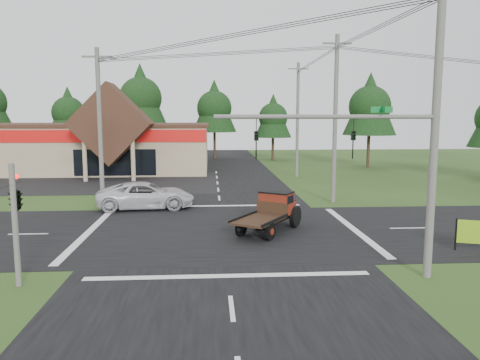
{
  "coord_description": "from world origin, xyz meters",
  "views": [
    {
      "loc": [
        -0.64,
        -24.01,
        6.02
      ],
      "look_at": [
        1.15,
        3.87,
        2.2
      ],
      "focal_mm": 35.0,
      "sensor_mm": 36.0,
      "label": 1
    }
  ],
  "objects": [
    {
      "name": "tree_row_d",
      "position": [
        0.0,
        42.0,
        7.38
      ],
      "size": [
        6.16,
        6.16,
        11.11
      ],
      "color": "#332316",
      "rests_on": "ground"
    },
    {
      "name": "tree_side_ne",
      "position": [
        18.0,
        30.0,
        7.38
      ],
      "size": [
        6.16,
        6.16,
        11.11
      ],
      "color": "#332316",
      "rests_on": "ground"
    },
    {
      "name": "parking_apron",
      "position": [
        -14.0,
        19.0,
        0.01
      ],
      "size": [
        28.0,
        14.0,
        0.02
      ],
      "primitive_type": "cube",
      "color": "black",
      "rests_on": "ground"
    },
    {
      "name": "utility_pole_n",
      "position": [
        8.0,
        22.0,
        5.74
      ],
      "size": [
        2.0,
        0.3,
        11.2
      ],
      "color": "#595651",
      "rests_on": "ground"
    },
    {
      "name": "utility_pole_nw",
      "position": [
        -8.0,
        8.0,
        5.39
      ],
      "size": [
        2.0,
        0.3,
        10.5
      ],
      "color": "#595651",
      "rests_on": "ground"
    },
    {
      "name": "antique_flatbed_truck",
      "position": [
        2.35,
        -0.31,
        1.03
      ],
      "size": [
        4.28,
        5.15,
        2.06
      ],
      "primitive_type": null,
      "rotation": [
        0.0,
        0.0,
        -0.58
      ],
      "color": "#5F1D0D",
      "rests_on": "ground"
    },
    {
      "name": "tree_row_c",
      "position": [
        -10.0,
        41.0,
        8.72
      ],
      "size": [
        7.28,
        7.28,
        13.13
      ],
      "color": "#332316",
      "rests_on": "ground"
    },
    {
      "name": "utility_pole_nr",
      "position": [
        7.5,
        -7.5,
        5.64
      ],
      "size": [
        2.0,
        0.3,
        11.0
      ],
      "color": "#595651",
      "rests_on": "ground"
    },
    {
      "name": "traffic_signal_mast",
      "position": [
        5.82,
        -7.5,
        4.43
      ],
      "size": [
        8.12,
        0.24,
        7.0
      ],
      "color": "#595651",
      "rests_on": "ground"
    },
    {
      "name": "cvs_building",
      "position": [
        -15.7,
        29.57,
        2.78
      ],
      "size": [
        30.4,
        18.2,
        9.19
      ],
      "color": "tan",
      "rests_on": "ground"
    },
    {
      "name": "road_ns",
      "position": [
        0.0,
        0.0,
        0.01
      ],
      "size": [
        12.0,
        120.0,
        0.02
      ],
      "primitive_type": "cube",
      "color": "black",
      "rests_on": "ground"
    },
    {
      "name": "tree_row_b",
      "position": [
        -20.0,
        42.0,
        6.7
      ],
      "size": [
        5.6,
        5.6,
        10.1
      ],
      "color": "#332316",
      "rests_on": "ground"
    },
    {
      "name": "road_ew",
      "position": [
        0.0,
        0.0,
        0.01
      ],
      "size": [
        120.0,
        12.0,
        0.02
      ],
      "primitive_type": "cube",
      "color": "black",
      "rests_on": "ground"
    },
    {
      "name": "white_pickup",
      "position": [
        -4.86,
        6.54,
        0.87
      ],
      "size": [
        6.51,
        3.48,
        1.74
      ],
      "primitive_type": "imported",
      "rotation": [
        0.0,
        0.0,
        1.67
      ],
      "color": "silver",
      "rests_on": "ground"
    },
    {
      "name": "tree_row_e",
      "position": [
        8.0,
        40.0,
        6.03
      ],
      "size": [
        5.04,
        5.04,
        9.09
      ],
      "color": "#332316",
      "rests_on": "ground"
    },
    {
      "name": "ground",
      "position": [
        0.0,
        0.0,
        0.0
      ],
      "size": [
        120.0,
        120.0,
        0.0
      ],
      "primitive_type": "plane",
      "color": "#274217",
      "rests_on": "ground"
    },
    {
      "name": "utility_pole_ne",
      "position": [
        8.0,
        8.0,
        5.89
      ],
      "size": [
        2.0,
        0.3,
        11.5
      ],
      "color": "#595651",
      "rests_on": "ground"
    },
    {
      "name": "traffic_signal_corner",
      "position": [
        -7.5,
        -7.32,
        3.52
      ],
      "size": [
        0.53,
        2.48,
        4.4
      ],
      "color": "#595651",
      "rests_on": "ground"
    }
  ]
}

